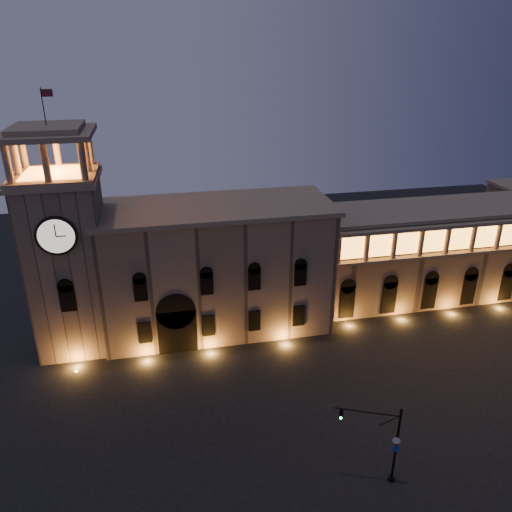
# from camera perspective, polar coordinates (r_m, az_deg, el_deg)

# --- Properties ---
(ground) EXTENTS (160.00, 160.00, 0.00)m
(ground) POSITION_cam_1_polar(r_m,az_deg,el_deg) (54.74, 1.24, -19.24)
(ground) COLOR black
(ground) RESTS_ON ground
(government_building) EXTENTS (30.80, 12.80, 17.60)m
(government_building) POSITION_cam_1_polar(r_m,az_deg,el_deg) (67.65, -4.60, -1.33)
(government_building) COLOR #775F4E
(government_building) RESTS_ON ground
(clock_tower) EXTENTS (9.80, 9.80, 32.40)m
(clock_tower) POSITION_cam_1_polar(r_m,az_deg,el_deg) (65.83, -20.69, -0.04)
(clock_tower) COLOR #775F4E
(clock_tower) RESTS_ON ground
(colonnade_wing) EXTENTS (40.60, 11.50, 14.50)m
(colonnade_wing) POSITION_cam_1_polar(r_m,az_deg,el_deg) (81.02, 19.85, 0.50)
(colonnade_wing) COLOR brown
(colonnade_wing) RESTS_ON ground
(traffic_light) EXTENTS (5.59, 2.62, 8.26)m
(traffic_light) POSITION_cam_1_polar(r_m,az_deg,el_deg) (48.63, 14.50, -19.90)
(traffic_light) COLOR black
(traffic_light) RESTS_ON ground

